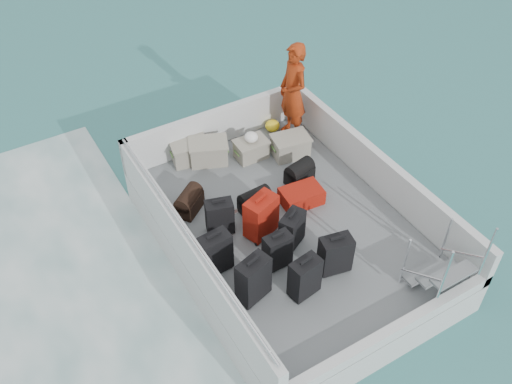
{
  "coord_description": "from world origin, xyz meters",
  "views": [
    {
      "loc": [
        -3.65,
        -5.12,
        7.16
      ],
      "look_at": [
        -0.29,
        0.53,
        1.0
      ],
      "focal_mm": 40.0,
      "sensor_mm": 36.0,
      "label": 1
    }
  ],
  "objects_px": {
    "suitcase_4": "(277,251)",
    "passenger": "(293,92)",
    "suitcase_3": "(305,278)",
    "suitcase_7": "(292,230)",
    "suitcase_5": "(261,217)",
    "suitcase_8": "(301,196)",
    "crate_0": "(190,152)",
    "suitcase_1": "(215,254)",
    "crate_3": "(290,147)",
    "suitcase_0": "(253,280)",
    "suitcase_6": "(335,255)",
    "suitcase_2": "(220,217)",
    "crate_1": "(209,152)",
    "crate_2": "(251,150)"
  },
  "relations": [
    {
      "from": "suitcase_1",
      "to": "crate_3",
      "type": "bearing_deg",
      "value": 30.41
    },
    {
      "from": "crate_2",
      "to": "crate_3",
      "type": "relative_size",
      "value": 0.88
    },
    {
      "from": "suitcase_6",
      "to": "crate_2",
      "type": "bearing_deg",
      "value": 96.16
    },
    {
      "from": "crate_2",
      "to": "suitcase_0",
      "type": "bearing_deg",
      "value": -119.85
    },
    {
      "from": "suitcase_7",
      "to": "crate_3",
      "type": "height_order",
      "value": "suitcase_7"
    },
    {
      "from": "suitcase_6",
      "to": "crate_0",
      "type": "distance_m",
      "value": 3.4
    },
    {
      "from": "suitcase_6",
      "to": "suitcase_2",
      "type": "bearing_deg",
      "value": 136.63
    },
    {
      "from": "suitcase_6",
      "to": "passenger",
      "type": "height_order",
      "value": "passenger"
    },
    {
      "from": "suitcase_3",
      "to": "suitcase_5",
      "type": "bearing_deg",
      "value": 78.13
    },
    {
      "from": "crate_2",
      "to": "crate_3",
      "type": "height_order",
      "value": "crate_3"
    },
    {
      "from": "suitcase_3",
      "to": "suitcase_6",
      "type": "height_order",
      "value": "suitcase_3"
    },
    {
      "from": "suitcase_0",
      "to": "suitcase_1",
      "type": "distance_m",
      "value": 0.73
    },
    {
      "from": "suitcase_5",
      "to": "crate_3",
      "type": "bearing_deg",
      "value": 24.28
    },
    {
      "from": "suitcase_5",
      "to": "suitcase_7",
      "type": "relative_size",
      "value": 1.17
    },
    {
      "from": "suitcase_1",
      "to": "suitcase_2",
      "type": "xyz_separation_m",
      "value": [
        0.41,
        0.64,
        -0.04
      ]
    },
    {
      "from": "suitcase_3",
      "to": "crate_2",
      "type": "relative_size",
      "value": 1.21
    },
    {
      "from": "suitcase_0",
      "to": "crate_3",
      "type": "height_order",
      "value": "suitcase_0"
    },
    {
      "from": "suitcase_0",
      "to": "suitcase_4",
      "type": "bearing_deg",
      "value": 12.57
    },
    {
      "from": "suitcase_8",
      "to": "suitcase_3",
      "type": "bearing_deg",
      "value": 152.6
    },
    {
      "from": "suitcase_1",
      "to": "crate_3",
      "type": "relative_size",
      "value": 1.12
    },
    {
      "from": "suitcase_3",
      "to": "suitcase_7",
      "type": "relative_size",
      "value": 1.1
    },
    {
      "from": "suitcase_0",
      "to": "suitcase_7",
      "type": "distance_m",
      "value": 1.14
    },
    {
      "from": "suitcase_7",
      "to": "passenger",
      "type": "relative_size",
      "value": 0.32
    },
    {
      "from": "suitcase_4",
      "to": "passenger",
      "type": "bearing_deg",
      "value": 51.83
    },
    {
      "from": "suitcase_1",
      "to": "crate_0",
      "type": "bearing_deg",
      "value": 68.21
    },
    {
      "from": "suitcase_5",
      "to": "passenger",
      "type": "height_order",
      "value": "passenger"
    },
    {
      "from": "suitcase_0",
      "to": "suitcase_3",
      "type": "height_order",
      "value": "suitcase_0"
    },
    {
      "from": "suitcase_4",
      "to": "suitcase_3",
      "type": "bearing_deg",
      "value": -86.88
    },
    {
      "from": "crate_0",
      "to": "crate_1",
      "type": "bearing_deg",
      "value": -33.41
    },
    {
      "from": "crate_3",
      "to": "suitcase_3",
      "type": "bearing_deg",
      "value": -119.76
    },
    {
      "from": "suitcase_0",
      "to": "crate_0",
      "type": "xyz_separation_m",
      "value": [
        0.54,
        3.14,
        -0.18
      ]
    },
    {
      "from": "suitcase_5",
      "to": "passenger",
      "type": "xyz_separation_m",
      "value": [
        1.79,
        1.87,
        0.58
      ]
    },
    {
      "from": "suitcase_8",
      "to": "crate_3",
      "type": "height_order",
      "value": "crate_3"
    },
    {
      "from": "suitcase_1",
      "to": "suitcase_7",
      "type": "height_order",
      "value": "suitcase_1"
    },
    {
      "from": "suitcase_6",
      "to": "suitcase_7",
      "type": "relative_size",
      "value": 1.05
    },
    {
      "from": "suitcase_8",
      "to": "crate_0",
      "type": "relative_size",
      "value": 1.1
    },
    {
      "from": "suitcase_1",
      "to": "passenger",
      "type": "height_order",
      "value": "passenger"
    },
    {
      "from": "suitcase_1",
      "to": "crate_0",
      "type": "distance_m",
      "value": 2.56
    },
    {
      "from": "suitcase_6",
      "to": "passenger",
      "type": "xyz_separation_m",
      "value": [
        1.25,
        3.04,
        0.61
      ]
    },
    {
      "from": "crate_2",
      "to": "passenger",
      "type": "relative_size",
      "value": 0.29
    },
    {
      "from": "suitcase_0",
      "to": "crate_2",
      "type": "height_order",
      "value": "suitcase_0"
    },
    {
      "from": "crate_1",
      "to": "suitcase_5",
      "type": "bearing_deg",
      "value": -93.19
    },
    {
      "from": "suitcase_2",
      "to": "suitcase_4",
      "type": "bearing_deg",
      "value": -52.08
    },
    {
      "from": "suitcase_5",
      "to": "suitcase_7",
      "type": "height_order",
      "value": "suitcase_5"
    },
    {
      "from": "suitcase_5",
      "to": "suitcase_7",
      "type": "distance_m",
      "value": 0.52
    },
    {
      "from": "suitcase_3",
      "to": "passenger",
      "type": "height_order",
      "value": "passenger"
    },
    {
      "from": "crate_2",
      "to": "crate_0",
      "type": "bearing_deg",
      "value": 154.01
    },
    {
      "from": "suitcase_0",
      "to": "crate_1",
      "type": "height_order",
      "value": "suitcase_0"
    },
    {
      "from": "suitcase_8",
      "to": "crate_2",
      "type": "height_order",
      "value": "crate_2"
    },
    {
      "from": "suitcase_3",
      "to": "crate_2",
      "type": "xyz_separation_m",
      "value": [
        0.89,
        2.97,
        -0.16
      ]
    }
  ]
}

